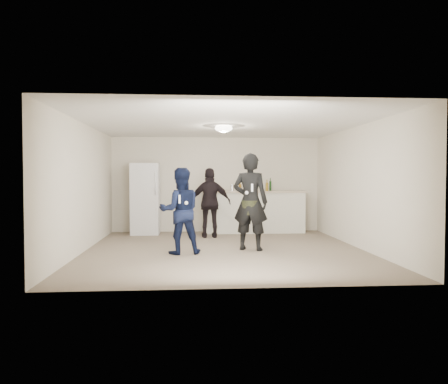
{
  "coord_description": "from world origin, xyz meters",
  "views": [
    {
      "loc": [
        -0.65,
        -8.61,
        1.46
      ],
      "look_at": [
        0.0,
        0.2,
        1.15
      ],
      "focal_mm": 35.0,
      "sensor_mm": 36.0,
      "label": 1
    }
  ],
  "objects": [
    {
      "name": "wall_left",
      "position": [
        -2.75,
        0.0,
        1.25
      ],
      "size": [
        0.0,
        6.0,
        6.0
      ],
      "primitive_type": "plane",
      "rotation": [
        1.57,
        0.0,
        1.57
      ],
      "color": "beige",
      "rests_on": "floor"
    },
    {
      "name": "ceiling",
      "position": [
        0.0,
        0.0,
        2.5
      ],
      "size": [
        6.0,
        6.0,
        0.0
      ],
      "primitive_type": "plane",
      "rotation": [
        3.14,
        0.0,
        0.0
      ],
      "color": "silver",
      "rests_on": "wall_back"
    },
    {
      "name": "bottle_cluster",
      "position": [
        1.15,
        2.6,
        1.2
      ],
      "size": [
        0.9,
        0.33,
        0.26
      ],
      "color": "#133D11",
      "rests_on": "counter_top"
    },
    {
      "name": "woman",
      "position": [
        0.51,
        -0.04,
        0.96
      ],
      "size": [
        0.83,
        0.7,
        1.92
      ],
      "primitive_type": "imported",
      "rotation": [
        0.0,
        0.0,
        2.73
      ],
      "color": "black",
      "rests_on": "floor"
    },
    {
      "name": "wall_right",
      "position": [
        2.75,
        0.0,
        1.25
      ],
      "size": [
        0.0,
        6.0,
        6.0
      ],
      "primitive_type": "plane",
      "rotation": [
        1.57,
        0.0,
        -1.57
      ],
      "color": "beige",
      "rests_on": "floor"
    },
    {
      "name": "counter",
      "position": [
        0.97,
        2.67,
        0.53
      ],
      "size": [
        2.6,
        0.56,
        1.05
      ],
      "primitive_type": "cube",
      "color": "silver",
      "rests_on": "floor"
    },
    {
      "name": "man",
      "position": [
        -0.87,
        -0.36,
        0.81
      ],
      "size": [
        0.87,
        0.73,
        1.63
      ],
      "primitive_type": "imported",
      "rotation": [
        0.0,
        0.0,
        3.29
      ],
      "color": "#101B44",
      "rests_on": "floor"
    },
    {
      "name": "shaker",
      "position": [
        0.39,
        2.55,
        1.18
      ],
      "size": [
        0.08,
        0.08,
        0.17
      ],
      "primitive_type": "cylinder",
      "color": "silver",
      "rests_on": "counter_top"
    },
    {
      "name": "wall_front",
      "position": [
        0.0,
        -3.0,
        1.25
      ],
      "size": [
        6.0,
        0.0,
        6.0
      ],
      "primitive_type": "plane",
      "rotation": [
        -1.57,
        0.0,
        0.0
      ],
      "color": "beige",
      "rests_on": "floor"
    },
    {
      "name": "counter_top",
      "position": [
        0.97,
        2.67,
        1.07
      ],
      "size": [
        2.68,
        0.64,
        0.04
      ],
      "primitive_type": "cube",
      "color": "beige",
      "rests_on": "counter"
    },
    {
      "name": "remote_man",
      "position": [
        -0.87,
        -0.64,
        1.05
      ],
      "size": [
        0.04,
        0.04,
        0.15
      ],
      "primitive_type": "cube",
      "color": "white",
      "rests_on": "man"
    },
    {
      "name": "fridge_handle",
      "position": [
        -1.55,
        2.23,
        1.3
      ],
      "size": [
        0.02,
        0.02,
        0.6
      ],
      "primitive_type": "cylinder",
      "color": "#B4B4B8",
      "rests_on": "fridge"
    },
    {
      "name": "floor",
      "position": [
        0.0,
        0.0,
        0.0
      ],
      "size": [
        6.0,
        6.0,
        0.0
      ],
      "primitive_type": "plane",
      "color": "#6B5B4C",
      "rests_on": "ground"
    },
    {
      "name": "remote_woman",
      "position": [
        0.51,
        -0.29,
        1.25
      ],
      "size": [
        0.04,
        0.04,
        0.15
      ],
      "primitive_type": "cube",
      "color": "white",
      "rests_on": "woman"
    },
    {
      "name": "nunchuk_woman",
      "position": [
        0.41,
        -0.26,
        1.15
      ],
      "size": [
        0.07,
        0.07,
        0.07
      ],
      "primitive_type": "sphere",
      "color": "silver",
      "rests_on": "woman"
    },
    {
      "name": "ceiling_dome",
      "position": [
        0.0,
        0.3,
        2.45
      ],
      "size": [
        0.36,
        0.36,
        0.16
      ],
      "primitive_type": "ellipsoid",
      "color": "white",
      "rests_on": "ceiling"
    },
    {
      "name": "wall_back",
      "position": [
        0.0,
        3.0,
        1.25
      ],
      "size": [
        6.0,
        0.0,
        6.0
      ],
      "primitive_type": "plane",
      "rotation": [
        1.57,
        0.0,
        0.0
      ],
      "color": "beige",
      "rests_on": "floor"
    },
    {
      "name": "fridge",
      "position": [
        -1.83,
        2.6,
        0.9
      ],
      "size": [
        0.7,
        0.7,
        1.8
      ],
      "primitive_type": "cube",
      "color": "silver",
      "rests_on": "floor"
    },
    {
      "name": "spectator",
      "position": [
        -0.21,
        1.81,
        0.83
      ],
      "size": [
        0.98,
        0.42,
        1.67
      ],
      "primitive_type": "imported",
      "rotation": [
        0.0,
        0.0,
        3.16
      ],
      "color": "black",
      "rests_on": "floor"
    },
    {
      "name": "camo_shorts",
      "position": [
        0.51,
        -0.04,
        0.85
      ],
      "size": [
        0.34,
        0.34,
        0.28
      ],
      "primitive_type": "cylinder",
      "color": "#2C3317",
      "rests_on": "woman"
    },
    {
      "name": "nunchuk_man",
      "position": [
        -0.75,
        -0.61,
        0.98
      ],
      "size": [
        0.07,
        0.07,
        0.07
      ],
      "primitive_type": "sphere",
      "color": "white",
      "rests_on": "man"
    }
  ]
}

